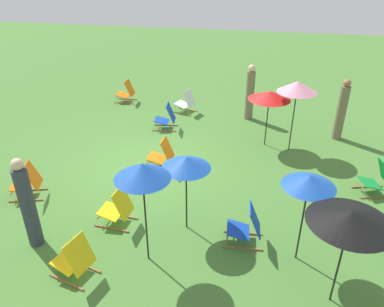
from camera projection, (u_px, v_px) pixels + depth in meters
name	position (u px, v px, depth m)	size (l,w,h in m)	color
ground_plane	(148.00, 166.00, 9.83)	(40.00, 40.00, 0.00)	#477A33
deckchair_0	(167.00, 118.00, 11.74)	(0.57, 0.81, 0.83)	olive
deckchair_2	(117.00, 209.00, 7.57)	(0.53, 0.79, 0.83)	olive
deckchair_3	(246.00, 227.00, 7.08)	(0.53, 0.80, 0.83)	olive
deckchair_4	(186.00, 102.00, 12.95)	(0.68, 0.87, 0.83)	olive
deckchair_5	(75.00, 260.00, 6.32)	(0.66, 0.86, 0.83)	olive
deckchair_6	(377.00, 179.00, 8.56)	(0.67, 0.86, 0.83)	olive
deckchair_9	(126.00, 92.00, 13.89)	(0.50, 0.77, 0.83)	olive
deckchair_10	(28.00, 182.00, 8.45)	(0.68, 0.87, 0.83)	olive
deckchair_11	(162.00, 155.00, 9.58)	(0.48, 0.76, 0.83)	olive
umbrella_0	(270.00, 95.00, 10.20)	(1.18, 1.18, 1.64)	black
umbrella_1	(142.00, 172.00, 5.96)	(0.94, 0.94, 2.02)	black
umbrella_2	(297.00, 87.00, 9.75)	(1.06, 1.06, 2.02)	black
umbrella_3	(351.00, 217.00, 5.24)	(1.24, 1.24, 1.79)	black
umbrella_4	(186.00, 163.00, 6.91)	(0.94, 0.94, 1.65)	black
umbrella_5	(309.00, 181.00, 6.07)	(0.90, 0.90, 1.79)	black
person_0	(250.00, 93.00, 12.22)	(0.35, 0.35, 1.84)	#72664C
person_1	(28.00, 205.00, 6.79)	(0.28, 0.28, 1.87)	#333847
person_2	(341.00, 111.00, 10.88)	(0.36, 0.36, 1.84)	#72664C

